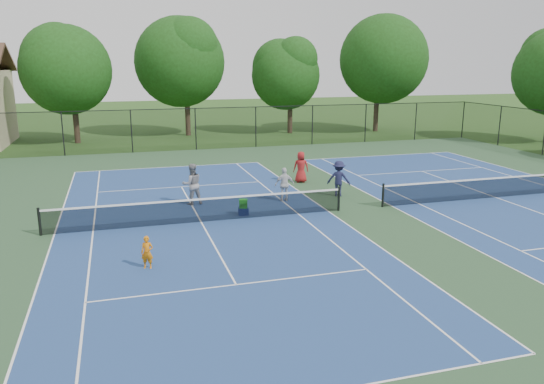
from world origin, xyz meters
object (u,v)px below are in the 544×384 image
object	(u,v)px
instructor	(192,184)
bystander_c	(301,167)
tree_back_a	(71,65)
tree_back_c	(290,71)
bystander_b	(339,179)
child_player	(147,252)
ball_crate	(243,211)
tree_back_b	(185,57)
ball_hopper	(243,204)
tree_back_d	(379,55)
bystander_a	(285,184)

from	to	relation	value
instructor	bystander_c	xyz separation A→B (m)	(6.17, 2.87, -0.11)
tree_back_a	instructor	size ratio (longest dim) A/B	4.90
tree_back_c	bystander_b	distance (m)	23.59
child_player	bystander_c	size ratio (longest dim) A/B	0.63
tree_back_a	ball_crate	distance (m)	25.45
bystander_c	child_player	bearing A→B (deg)	63.42
tree_back_a	ball_crate	world-z (taller)	tree_back_a
tree_back_b	ball_hopper	world-z (taller)	tree_back_b
tree_back_a	ball_crate	bearing A→B (deg)	-71.48
bystander_b	bystander_c	distance (m)	3.37
tree_back_c	bystander_c	bearing A→B (deg)	-106.62
tree_back_a	tree_back_c	distance (m)	18.04
ball_crate	tree_back_c	bearing A→B (deg)	67.51
child_player	instructor	xyz separation A→B (m)	(2.42, 7.21, 0.41)
bystander_c	tree_back_d	bearing A→B (deg)	-113.08
tree_back_a	bystander_c	xyz separation A→B (m)	(12.24, -18.29, -5.21)
bystander_b	ball_crate	xyz separation A→B (m)	(-5.12, -1.90, -0.69)
tree_back_d	bystander_b	xyz separation A→B (m)	(-13.02, -21.58, -5.98)
child_player	bystander_c	world-z (taller)	bystander_c
tree_back_c	bystander_b	xyz separation A→B (m)	(-5.02, -22.58, -4.63)
tree_back_b	tree_back_c	xyz separation A→B (m)	(9.00, -1.00, -1.11)
tree_back_b	ball_hopper	xyz separation A→B (m)	(-1.14, -25.48, -6.10)
child_player	bystander_b	distance (m)	11.55
tree_back_c	tree_back_d	xyz separation A→B (m)	(8.00, -1.00, 1.34)
tree_back_b	tree_back_c	distance (m)	9.12
tree_back_c	bystander_a	world-z (taller)	tree_back_c
tree_back_c	bystander_b	size ratio (longest dim) A/B	4.94
tree_back_d	child_player	size ratio (longest dim) A/B	9.93
bystander_b	bystander_c	xyz separation A→B (m)	(-0.74, 3.28, -0.02)
bystander_a	ball_hopper	distance (m)	2.92
tree_back_b	instructor	xyz separation A→B (m)	(-2.93, -23.16, -5.66)
bystander_a	bystander_c	world-z (taller)	bystander_c
tree_back_b	bystander_a	world-z (taller)	tree_back_b
tree_back_a	tree_back_d	size ratio (longest dim) A/B	0.88
child_player	ball_crate	size ratio (longest dim) A/B	2.52
tree_back_d	tree_back_a	bearing A→B (deg)	-180.00
child_player	bystander_a	size ratio (longest dim) A/B	0.67
tree_back_d	bystander_b	distance (m)	25.90
instructor	ball_crate	world-z (taller)	instructor
child_player	ball_crate	distance (m)	6.47
tree_back_c	child_player	xyz separation A→B (m)	(-14.35, -29.37, -4.96)
tree_back_b	bystander_b	distance (m)	24.59
tree_back_b	bystander_c	bearing A→B (deg)	-80.92
bystander_a	ball_crate	world-z (taller)	bystander_a
tree_back_b	ball_hopper	size ratio (longest dim) A/B	27.44
instructor	bystander_c	size ratio (longest dim) A/B	1.13
bystander_b	ball_crate	world-z (taller)	bystander_b
tree_back_b	child_player	bearing A→B (deg)	-99.99
tree_back_c	bystander_b	bearing A→B (deg)	-102.53
bystander_b	instructor	bearing A→B (deg)	25.90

